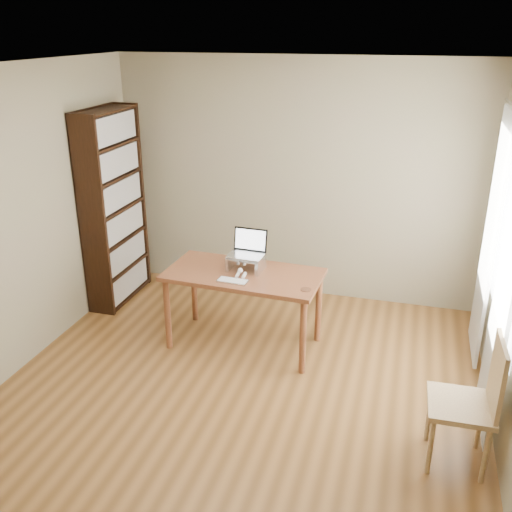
{
  "coord_description": "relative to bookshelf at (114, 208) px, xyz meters",
  "views": [
    {
      "loc": [
        1.25,
        -3.65,
        2.87
      ],
      "look_at": [
        -0.07,
        0.92,
        0.94
      ],
      "focal_mm": 40.0,
      "sensor_mm": 36.0,
      "label": 1
    }
  ],
  "objects": [
    {
      "name": "cat",
      "position": [
        1.63,
        -0.5,
        -0.23
      ],
      "size": [
        0.25,
        0.48,
        0.15
      ],
      "rotation": [
        0.0,
        0.0,
        0.1
      ],
      "color": "#4F453E",
      "rests_on": "desk"
    },
    {
      "name": "chair",
      "position": [
        3.61,
        -1.73,
        -0.52
      ],
      "size": [
        0.45,
        0.45,
        0.98
      ],
      "rotation": [
        0.0,
        0.0,
        0.03
      ],
      "color": "tan",
      "rests_on": "ground"
    },
    {
      "name": "desk",
      "position": [
        1.64,
        -0.61,
        -0.4
      ],
      "size": [
        1.46,
        0.79,
        0.75
      ],
      "rotation": [
        0.0,
        0.0,
        -0.05
      ],
      "color": "brown",
      "rests_on": "ground"
    },
    {
      "name": "room",
      "position": [
        1.86,
        -1.54,
        0.25
      ],
      "size": [
        4.04,
        4.54,
        2.64
      ],
      "color": "brown",
      "rests_on": "ground"
    },
    {
      "name": "coaster",
      "position": [
        2.27,
        -0.81,
        -0.3
      ],
      "size": [
        0.09,
        0.09,
        0.01
      ],
      "primitive_type": "cylinder",
      "color": "#50321B",
      "rests_on": "desk"
    },
    {
      "name": "laptop_stand",
      "position": [
        1.64,
        -0.53,
        -0.22
      ],
      "size": [
        0.32,
        0.25,
        0.13
      ],
      "rotation": [
        0.0,
        0.0,
        -0.05
      ],
      "color": "silver",
      "rests_on": "desk"
    },
    {
      "name": "curtains",
      "position": [
        3.75,
        -0.75,
        0.12
      ],
      "size": [
        0.03,
        1.9,
        2.25
      ],
      "color": "silver",
      "rests_on": "ground"
    },
    {
      "name": "laptop",
      "position": [
        1.64,
        -0.48,
        -0.11
      ],
      "size": [
        0.33,
        0.28,
        0.23
      ],
      "rotation": [
        0.0,
        0.0,
        -0.05
      ],
      "color": "silver",
      "rests_on": "laptop_stand"
    },
    {
      "name": "bookshelf",
      "position": [
        0.0,
        0.0,
        0.0
      ],
      "size": [
        0.3,
        0.9,
        2.1
      ],
      "color": "black",
      "rests_on": "ground"
    },
    {
      "name": "keyboard",
      "position": [
        1.61,
        -0.83,
        -0.29
      ],
      "size": [
        0.28,
        0.13,
        0.02
      ],
      "rotation": [
        0.0,
        0.0,
        -0.05
      ],
      "color": "silver",
      "rests_on": "desk"
    }
  ]
}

